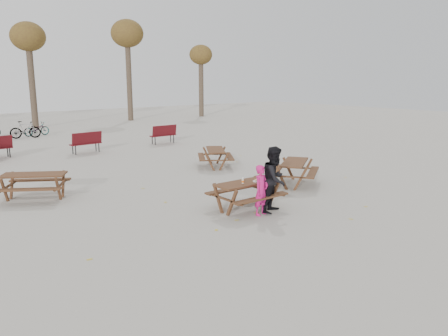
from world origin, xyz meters
TOP-DOWN VIEW (x-y plane):
  - ground at (0.00, 0.00)m, footprint 80.00×80.00m
  - main_picnic_table at (0.00, 0.00)m, footprint 1.80×1.45m
  - food_tray at (0.24, -0.15)m, footprint 0.18×0.11m
  - bread_roll at (0.24, -0.15)m, footprint 0.14×0.06m
  - soda_bottle at (-0.20, -0.08)m, footprint 0.07×0.07m
  - child at (-0.02, -0.62)m, footprint 0.55×0.43m
  - adult at (0.46, -0.63)m, footprint 1.07×0.97m
  - picnic_table_east at (3.14, 1.16)m, footprint 2.37×2.29m
  - picnic_table_north at (-4.32, 4.65)m, footprint 2.30×2.18m
  - picnic_table_far at (2.84, 5.21)m, footprint 2.07×2.17m
  - park_bench_row at (-1.04, 12.18)m, footprint 10.57×1.68m
  - tree_row at (0.90, 25.15)m, footprint 32.17×3.52m
  - fallen_leaves at (0.50, 2.50)m, footprint 11.00×11.00m

SIDE VIEW (x-z plane):
  - ground at x=0.00m, z-range 0.00..0.00m
  - fallen_leaves at x=0.50m, z-range 0.00..0.01m
  - picnic_table_far at x=2.84m, z-range 0.00..0.73m
  - picnic_table_north at x=-4.32m, z-range 0.00..0.78m
  - picnic_table_east at x=3.14m, z-range 0.00..0.80m
  - park_bench_row at x=-1.04m, z-range 0.00..1.03m
  - main_picnic_table at x=0.00m, z-range 0.20..0.97m
  - child at x=-0.02m, z-range 0.00..1.34m
  - food_tray at x=0.24m, z-range 0.78..0.81m
  - bread_roll at x=0.24m, z-range 0.81..0.86m
  - soda_bottle at x=-0.20m, z-range 0.76..0.93m
  - adult at x=0.46m, z-range 0.00..1.79m
  - tree_row at x=0.90m, z-range 2.06..10.32m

